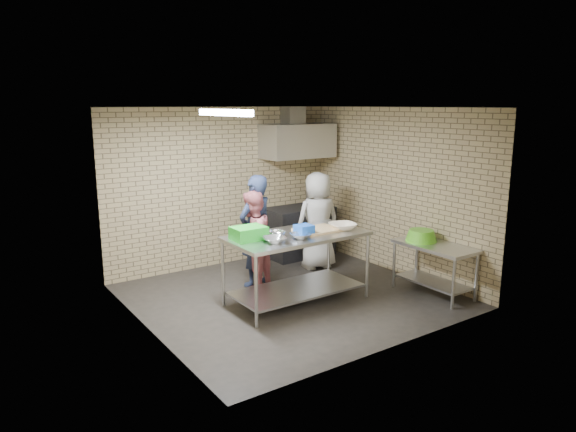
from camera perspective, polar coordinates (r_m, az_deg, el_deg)
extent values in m
plane|color=black|center=(7.70, 0.24, -8.75)|extent=(4.20, 4.20, 0.00)
plane|color=black|center=(7.19, 0.26, 11.78)|extent=(4.20, 4.20, 0.00)
cube|color=tan|center=(9.02, -7.05, 3.15)|extent=(4.20, 0.06, 2.70)
cube|color=tan|center=(5.84, 11.55, -1.94)|extent=(4.20, 0.06, 2.70)
cube|color=tan|center=(6.39, -15.40, -0.92)|extent=(0.06, 4.00, 2.70)
cube|color=tan|center=(8.68, 11.70, 2.64)|extent=(0.06, 4.00, 2.70)
cube|color=#B6B9BE|center=(7.36, 0.96, -5.70)|extent=(1.96, 0.98, 0.98)
cube|color=silver|center=(7.98, 15.62, -5.61)|extent=(0.60, 1.20, 0.75)
cube|color=black|center=(9.60, 1.22, -1.69)|extent=(1.20, 0.70, 0.90)
cube|color=silver|center=(9.38, 1.08, 8.20)|extent=(1.30, 0.60, 0.60)
cube|color=#A5A8AD|center=(9.48, 0.56, 10.96)|extent=(0.35, 0.30, 0.30)
cube|color=#3F2B19|center=(9.73, 1.87, 7.27)|extent=(0.80, 0.20, 0.04)
cube|color=white|center=(6.67, -6.94, 11.15)|extent=(0.10, 1.25, 0.08)
cube|color=green|center=(6.93, -4.32, -1.89)|extent=(0.44, 0.33, 0.17)
cube|color=blue|center=(7.16, 1.77, -1.54)|extent=(0.22, 0.22, 0.14)
cube|color=#D5B47A|center=(7.41, 3.26, -1.52)|extent=(0.60, 0.46, 0.03)
imported|color=silver|center=(6.78, -1.48, -2.60)|extent=(0.37, 0.37, 0.08)
imported|color=silver|center=(7.09, -1.24, -1.96)|extent=(0.28, 0.28, 0.07)
imported|color=#ACAEB3|center=(6.99, 1.36, -2.19)|extent=(0.34, 0.34, 0.07)
imported|color=beige|center=(7.52, 5.98, -1.12)|extent=(0.46, 0.46, 0.09)
cylinder|color=#B22619|center=(9.57, 0.66, 7.86)|extent=(0.07, 0.07, 0.18)
cylinder|color=green|center=(9.81, 2.58, 7.86)|extent=(0.06, 0.06, 0.15)
imported|color=black|center=(7.94, -3.55, -1.64)|extent=(0.71, 0.55, 1.71)
imported|color=#BF656C|center=(7.85, -3.94, -2.62)|extent=(0.92, 0.86, 1.49)
imported|color=silver|center=(8.79, 3.27, -0.51)|extent=(0.88, 0.65, 1.64)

